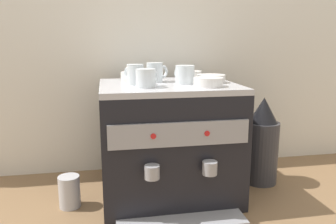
{
  "coord_description": "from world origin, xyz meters",
  "views": [
    {
      "loc": [
        -0.26,
        -1.39,
        0.68
      ],
      "look_at": [
        0.0,
        0.0,
        0.38
      ],
      "focal_mm": 35.89,
      "sensor_mm": 36.0,
      "label": 1
    }
  ],
  "objects_px": {
    "ceramic_cup_0": "(135,74)",
    "milk_pitcher": "(69,192)",
    "ceramic_cup_2": "(156,72)",
    "ceramic_bowl_2": "(208,82)",
    "ceramic_bowl_0": "(190,76)",
    "ceramic_bowl_3": "(211,79)",
    "ceramic_bowl_1": "(132,77)",
    "coffee_grinder": "(262,143)",
    "ceramic_cup_1": "(184,74)",
    "espresso_machine": "(168,141)",
    "ceramic_cup_3": "(146,78)"
  },
  "relations": [
    {
      "from": "ceramic_cup_0",
      "to": "milk_pitcher",
      "type": "relative_size",
      "value": 0.79
    },
    {
      "from": "ceramic_cup_2",
      "to": "ceramic_bowl_2",
      "type": "bearing_deg",
      "value": -45.8
    },
    {
      "from": "ceramic_bowl_0",
      "to": "ceramic_bowl_3",
      "type": "bearing_deg",
      "value": -58.94
    },
    {
      "from": "ceramic_bowl_1",
      "to": "ceramic_bowl_2",
      "type": "relative_size",
      "value": 0.87
    },
    {
      "from": "ceramic_bowl_2",
      "to": "coffee_grinder",
      "type": "distance_m",
      "value": 0.49
    },
    {
      "from": "milk_pitcher",
      "to": "ceramic_bowl_0",
      "type": "bearing_deg",
      "value": 15.88
    },
    {
      "from": "ceramic_bowl_2",
      "to": "ceramic_cup_1",
      "type": "bearing_deg",
      "value": 123.2
    },
    {
      "from": "ceramic_bowl_2",
      "to": "ceramic_bowl_3",
      "type": "bearing_deg",
      "value": 66.76
    },
    {
      "from": "ceramic_bowl_2",
      "to": "ceramic_bowl_3",
      "type": "distance_m",
      "value": 0.13
    },
    {
      "from": "ceramic_cup_0",
      "to": "ceramic_bowl_3",
      "type": "xyz_separation_m",
      "value": [
        0.33,
        0.0,
        -0.03
      ]
    },
    {
      "from": "ceramic_cup_0",
      "to": "ceramic_bowl_1",
      "type": "distance_m",
      "value": 0.12
    },
    {
      "from": "ceramic_cup_1",
      "to": "ceramic_bowl_3",
      "type": "distance_m",
      "value": 0.12
    },
    {
      "from": "espresso_machine",
      "to": "milk_pitcher",
      "type": "distance_m",
      "value": 0.46
    },
    {
      "from": "espresso_machine",
      "to": "ceramic_cup_1",
      "type": "relative_size",
      "value": 4.82
    },
    {
      "from": "ceramic_bowl_0",
      "to": "coffee_grinder",
      "type": "height_order",
      "value": "ceramic_bowl_0"
    },
    {
      "from": "milk_pitcher",
      "to": "ceramic_bowl_2",
      "type": "bearing_deg",
      "value": -7.28
    },
    {
      "from": "coffee_grinder",
      "to": "ceramic_cup_2",
      "type": "bearing_deg",
      "value": 177.38
    },
    {
      "from": "ceramic_bowl_0",
      "to": "ceramic_bowl_3",
      "type": "distance_m",
      "value": 0.13
    },
    {
      "from": "ceramic_cup_1",
      "to": "coffee_grinder",
      "type": "distance_m",
      "value": 0.53
    },
    {
      "from": "espresso_machine",
      "to": "ceramic_cup_1",
      "type": "xyz_separation_m",
      "value": [
        0.07,
        -0.01,
        0.29
      ]
    },
    {
      "from": "espresso_machine",
      "to": "ceramic_bowl_3",
      "type": "height_order",
      "value": "ceramic_bowl_3"
    },
    {
      "from": "ceramic_bowl_0",
      "to": "ceramic_bowl_3",
      "type": "relative_size",
      "value": 0.84
    },
    {
      "from": "ceramic_cup_1",
      "to": "ceramic_cup_2",
      "type": "relative_size",
      "value": 1.15
    },
    {
      "from": "espresso_machine",
      "to": "ceramic_bowl_0",
      "type": "bearing_deg",
      "value": 41.34
    },
    {
      "from": "ceramic_bowl_3",
      "to": "ceramic_cup_2",
      "type": "bearing_deg",
      "value": 163.83
    },
    {
      "from": "ceramic_bowl_1",
      "to": "milk_pitcher",
      "type": "xyz_separation_m",
      "value": [
        -0.28,
        -0.17,
        -0.45
      ]
    },
    {
      "from": "ceramic_cup_3",
      "to": "ceramic_bowl_3",
      "type": "bearing_deg",
      "value": 18.3
    },
    {
      "from": "coffee_grinder",
      "to": "milk_pitcher",
      "type": "height_order",
      "value": "coffee_grinder"
    },
    {
      "from": "ceramic_cup_0",
      "to": "coffee_grinder",
      "type": "height_order",
      "value": "ceramic_cup_0"
    },
    {
      "from": "ceramic_bowl_0",
      "to": "milk_pitcher",
      "type": "distance_m",
      "value": 0.73
    },
    {
      "from": "espresso_machine",
      "to": "ceramic_cup_1",
      "type": "height_order",
      "value": "ceramic_cup_1"
    },
    {
      "from": "ceramic_cup_3",
      "to": "coffee_grinder",
      "type": "bearing_deg",
      "value": 13.96
    },
    {
      "from": "coffee_grinder",
      "to": "milk_pitcher",
      "type": "distance_m",
      "value": 0.9
    },
    {
      "from": "ceramic_cup_2",
      "to": "ceramic_bowl_2",
      "type": "distance_m",
      "value": 0.26
    },
    {
      "from": "ceramic_cup_0",
      "to": "ceramic_cup_1",
      "type": "bearing_deg",
      "value": -2.55
    },
    {
      "from": "ceramic_bowl_0",
      "to": "ceramic_bowl_1",
      "type": "height_order",
      "value": "same"
    },
    {
      "from": "espresso_machine",
      "to": "ceramic_bowl_3",
      "type": "relative_size",
      "value": 4.71
    },
    {
      "from": "ceramic_cup_0",
      "to": "coffee_grinder",
      "type": "bearing_deg",
      "value": 4.37
    },
    {
      "from": "ceramic_cup_1",
      "to": "milk_pitcher",
      "type": "distance_m",
      "value": 0.68
    },
    {
      "from": "ceramic_cup_1",
      "to": "ceramic_bowl_2",
      "type": "xyz_separation_m",
      "value": [
        0.07,
        -0.11,
        -0.02
      ]
    },
    {
      "from": "ceramic_cup_2",
      "to": "ceramic_bowl_0",
      "type": "bearing_deg",
      "value": 13.67
    },
    {
      "from": "ceramic_bowl_3",
      "to": "milk_pitcher",
      "type": "distance_m",
      "value": 0.76
    },
    {
      "from": "ceramic_cup_2",
      "to": "milk_pitcher",
      "type": "bearing_deg",
      "value": -163.16
    },
    {
      "from": "ceramic_bowl_0",
      "to": "espresso_machine",
      "type": "bearing_deg",
      "value": -138.66
    },
    {
      "from": "ceramic_cup_3",
      "to": "ceramic_bowl_2",
      "type": "height_order",
      "value": "ceramic_cup_3"
    },
    {
      "from": "ceramic_cup_3",
      "to": "ceramic_bowl_3",
      "type": "distance_m",
      "value": 0.31
    },
    {
      "from": "ceramic_bowl_3",
      "to": "espresso_machine",
      "type": "bearing_deg",
      "value": -179.69
    },
    {
      "from": "espresso_machine",
      "to": "milk_pitcher",
      "type": "xyz_separation_m",
      "value": [
        -0.42,
        -0.05,
        -0.18
      ]
    },
    {
      "from": "ceramic_bowl_3",
      "to": "ceramic_bowl_2",
      "type": "bearing_deg",
      "value": -113.24
    },
    {
      "from": "ceramic_cup_2",
      "to": "coffee_grinder",
      "type": "relative_size",
      "value": 0.25
    }
  ]
}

